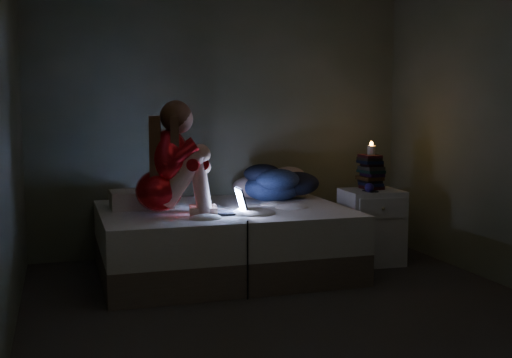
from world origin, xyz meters
name	(u,v)px	position (x,y,z in m)	size (l,w,h in m)	color
floor	(292,311)	(0.00, 0.00, -0.01)	(3.60, 3.80, 0.02)	#35302D
wall_back	(223,117)	(0.00, 1.91, 1.30)	(3.60, 0.02, 2.60)	#45513B
wall_front	(469,130)	(0.00, -1.91, 1.30)	(3.60, 0.02, 2.60)	#45513B
wall_left	(2,123)	(-1.81, 0.00, 1.30)	(0.02, 3.80, 2.60)	#45513B
bed	(223,241)	(-0.21, 1.10, 0.28)	(2.02, 1.51, 0.56)	silver
pillow	(141,199)	(-0.86, 1.30, 0.63)	(0.50, 0.36, 0.15)	white
woman	(158,158)	(-0.77, 0.89, 1.00)	(0.55, 0.36, 0.89)	#A50507
laptop	(225,200)	(-0.27, 0.79, 0.66)	(0.31, 0.22, 0.22)	black
clothes_pile	(273,181)	(0.35, 1.44, 0.72)	(0.56, 0.45, 0.34)	#17264E
nightstand	(371,227)	(1.15, 1.05, 0.33)	(0.50, 0.44, 0.66)	silver
book_stack	(371,171)	(1.16, 1.12, 0.82)	(0.19, 0.25, 0.32)	black
candle	(371,149)	(1.16, 1.12, 1.02)	(0.07, 0.07, 0.08)	beige
phone	(371,191)	(1.08, 0.94, 0.67)	(0.07, 0.14, 0.01)	black
blue_orb	(370,188)	(1.06, 0.92, 0.70)	(0.08, 0.08, 0.08)	navy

